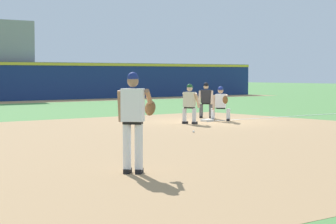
{
  "coord_description": "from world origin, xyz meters",
  "views": [
    {
      "loc": [
        -16.52,
        -18.65,
        1.83
      ],
      "look_at": [
        -6.79,
        -6.24,
        0.9
      ],
      "focal_mm": 70.0,
      "sensor_mm": 36.0,
      "label": 1
    }
  ],
  "objects_px": {
    "first_base_bag": "(207,120)",
    "baseball": "(194,132)",
    "baserunner": "(190,102)",
    "first_baseman": "(221,102)",
    "umpire": "(206,99)",
    "pitcher": "(134,116)"
  },
  "relations": [
    {
      "from": "first_baseman",
      "to": "umpire",
      "type": "bearing_deg",
      "value": 67.09
    },
    {
      "from": "baserunner",
      "to": "baseball",
      "type": "bearing_deg",
      "value": -127.96
    },
    {
      "from": "pitcher",
      "to": "baseball",
      "type": "bearing_deg",
      "value": 42.16
    },
    {
      "from": "baserunner",
      "to": "first_baseman",
      "type": "bearing_deg",
      "value": 10.2
    },
    {
      "from": "first_baseman",
      "to": "umpire",
      "type": "xyz_separation_m",
      "value": [
        0.7,
        1.65,
        0.06
      ]
    },
    {
      "from": "first_baseman",
      "to": "pitcher",
      "type": "bearing_deg",
      "value": -139.48
    },
    {
      "from": "pitcher",
      "to": "umpire",
      "type": "relative_size",
      "value": 1.27
    },
    {
      "from": "first_base_bag",
      "to": "baseball",
      "type": "xyz_separation_m",
      "value": [
        -3.49,
        -3.31,
        -0.01
      ]
    },
    {
      "from": "baseball",
      "to": "baserunner",
      "type": "xyz_separation_m",
      "value": [
        2.18,
        2.8,
        0.76
      ]
    },
    {
      "from": "first_base_bag",
      "to": "first_baseman",
      "type": "bearing_deg",
      "value": -18.63
    },
    {
      "from": "first_base_bag",
      "to": "umpire",
      "type": "xyz_separation_m",
      "value": [
        1.23,
        1.47,
        0.75
      ]
    },
    {
      "from": "baseball",
      "to": "umpire",
      "type": "xyz_separation_m",
      "value": [
        4.73,
        4.78,
        0.76
      ]
    },
    {
      "from": "first_base_bag",
      "to": "first_baseman",
      "type": "relative_size",
      "value": 0.28
    },
    {
      "from": "umpire",
      "to": "baseball",
      "type": "bearing_deg",
      "value": -134.66
    },
    {
      "from": "baseball",
      "to": "umpire",
      "type": "relative_size",
      "value": 0.05
    },
    {
      "from": "first_baseman",
      "to": "baserunner",
      "type": "relative_size",
      "value": 0.92
    },
    {
      "from": "baseball",
      "to": "umpire",
      "type": "height_order",
      "value": "umpire"
    },
    {
      "from": "umpire",
      "to": "baserunner",
      "type": "bearing_deg",
      "value": -142.04
    },
    {
      "from": "first_base_bag",
      "to": "pitcher",
      "type": "height_order",
      "value": "pitcher"
    },
    {
      "from": "baseball",
      "to": "baserunner",
      "type": "height_order",
      "value": "baserunner"
    },
    {
      "from": "first_baseman",
      "to": "umpire",
      "type": "relative_size",
      "value": 0.92
    },
    {
      "from": "baserunner",
      "to": "umpire",
      "type": "bearing_deg",
      "value": 37.96
    }
  ]
}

